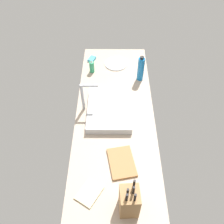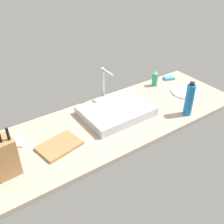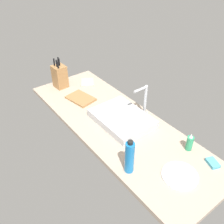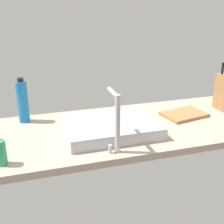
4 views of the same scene
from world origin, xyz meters
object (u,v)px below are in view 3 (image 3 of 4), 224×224
object	(u,v)px
soap_bottle	(190,143)
faucet	(144,99)
knife_block	(60,76)
dinner_plate	(180,175)
sink_basin	(122,118)
water_bottle	(130,157)
dish_towel	(87,82)
dish_sponge	(213,163)
cutting_board	(81,98)

from	to	relation	value
soap_bottle	faucet	bearing A→B (deg)	177.24
knife_block	dinner_plate	xyz separation A→B (cm)	(145.42, 6.76, -10.77)
dinner_plate	sink_basin	bearing A→B (deg)	174.76
faucet	water_bottle	xyz separation A→B (cm)	(38.89, -48.43, -4.13)
water_bottle	dinner_plate	xyz separation A→B (cm)	(23.15, 22.43, -11.33)
dish_towel	dish_sponge	bearing A→B (deg)	2.76
cutting_board	dish_sponge	size ratio (longest dim) A/B	2.75
water_bottle	dish_sponge	distance (cm)	56.91
cutting_board	soap_bottle	bearing A→B (deg)	14.86
knife_block	soap_bottle	size ratio (longest dim) A/B	2.10
sink_basin	soap_bottle	xyz separation A→B (cm)	(52.91, 17.61, 2.94)
cutting_board	dish_sponge	bearing A→B (deg)	13.22
cutting_board	faucet	bearing A→B (deg)	29.51
faucet	dish_towel	xyz separation A→B (cm)	(-73.94, -7.92, -15.46)
dish_towel	knife_block	bearing A→B (deg)	-110.81
soap_bottle	dinner_plate	distance (cm)	27.20
sink_basin	dinner_plate	xyz separation A→B (cm)	(65.29, -5.99, -2.46)
water_bottle	dish_towel	xyz separation A→B (cm)	(-112.83, 40.51, -11.33)
faucet	dish_towel	bearing A→B (deg)	-173.89
sink_basin	soap_bottle	bearing A→B (deg)	18.41
knife_block	dinner_plate	size ratio (longest dim) A/B	1.27
water_bottle	dinner_plate	distance (cm)	34.16
faucet	dinner_plate	world-z (taller)	faucet
faucet	dinner_plate	distance (cm)	69.02
sink_basin	knife_block	distance (cm)	81.55
water_bottle	dish_sponge	world-z (taller)	water_bottle
knife_block	cutting_board	xyz separation A→B (cm)	(31.60, 3.45, -10.47)
cutting_board	dinner_plate	xyz separation A→B (cm)	(113.82, 3.31, -0.30)
cutting_board	dish_sponge	xyz separation A→B (cm)	(120.30, 28.27, 0.30)
dish_towel	sink_basin	bearing A→B (deg)	-9.71
knife_block	dish_sponge	world-z (taller)	knife_block
faucet	soap_bottle	size ratio (longest dim) A/B	1.97
dinner_plate	dish_towel	world-z (taller)	same
knife_block	sink_basin	bearing A→B (deg)	5.66
knife_block	soap_bottle	world-z (taller)	knife_block
knife_block	dinner_plate	bearing A→B (deg)	-0.72
cutting_board	sink_basin	bearing A→B (deg)	10.85
soap_bottle	dinner_plate	bearing A→B (deg)	-62.31
faucet	dish_sponge	size ratio (longest dim) A/B	3.03
cutting_board	dish_sponge	world-z (taller)	dish_sponge
cutting_board	water_bottle	size ratio (longest dim) A/B	0.98
dinner_plate	dish_towel	xyz separation A→B (cm)	(-135.97, 18.08, 0.00)
soap_bottle	dish_towel	xyz separation A→B (cm)	(-123.58, -5.52, -5.41)
water_bottle	dinner_plate	bearing A→B (deg)	44.10
dish_sponge	faucet	bearing A→B (deg)	179.13
knife_block	dish_towel	distance (cm)	28.67
dish_sponge	dinner_plate	bearing A→B (deg)	-104.55
soap_bottle	dish_sponge	bearing A→B (deg)	4.11
dish_sponge	soap_bottle	bearing A→B (deg)	-175.89
sink_basin	dish_towel	xyz separation A→B (cm)	(-70.68, 12.09, -2.46)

